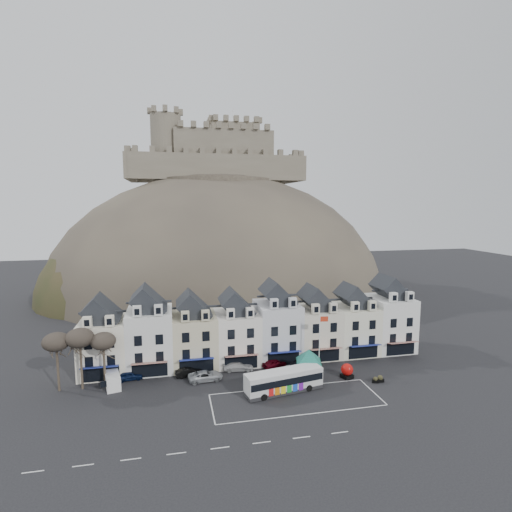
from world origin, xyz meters
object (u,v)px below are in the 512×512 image
Objects in this scene: car_navy at (129,376)px; car_white at (238,366)px; bus at (284,380)px; car_maroon at (275,363)px; bus_shelter at (309,356)px; white_van at (113,380)px; flagpole at (320,340)px; car_silver at (206,376)px; car_charcoal at (303,366)px; car_black at (189,372)px; red_buoy at (347,371)px.

car_white reaches higher than car_navy.
bus is 2.77× the size of car_maroon.
white_van is at bearing -172.01° from bus_shelter.
car_maroon is (21.83, 0.00, 0.04)m from car_navy.
flagpole is at bearing -103.28° from car_navy.
bus reaches higher than car_silver.
car_white is 10.07m from car_charcoal.
bus_shelter is 0.76× the size of flagpole.
bus_shelter is at bearing -114.37° from car_black.
car_navy is 21.83m from car_maroon.
red_buoy is (5.69, -0.75, -2.41)m from bus_shelter.
red_buoy is 0.46× the size of car_white.
car_white is at bearing 110.26° from bus.
car_white is (-9.56, 5.26, -2.83)m from bus_shelter.
bus_shelter is 1.71× the size of car_maroon.
car_navy is 16.00m from car_white.
car_silver is at bearing -139.92° from car_black.
car_white is at bearing -96.38° from car_navy.
white_van is 23.99m from car_maroon.
car_silver is (-14.75, 2.76, -2.82)m from bus_shelter.
car_silver is 1.24× the size of car_charcoal.
car_maroon is (0.89, 8.29, -1.01)m from bus.
car_black is at bearing 171.63° from flagpole.
car_silver is at bearing 120.93° from car_white.
red_buoy is 23.36m from car_black.
car_maroon is at bearing -84.81° from car_white.
car_maroon reaches higher than car_navy.
flagpole is 17.77m from car_silver.
car_charcoal is (17.34, -1.35, -0.01)m from car_black.
car_white is at bearing -69.83° from car_silver.
flagpole is 2.38× the size of car_navy.
bus is 23.96m from white_van.
red_buoy is at bearing -107.28° from car_navy.
flagpole is 2.01× the size of white_van.
white_van reaches higher than car_navy.
car_navy is at bearing -176.42° from bus_shelter.
car_navy is 0.80× the size of car_white.
car_black is at bearing -6.64° from white_van.
car_white is (7.45, 0.53, 0.02)m from car_black.
bus reaches higher than car_navy.
bus is 10.57m from red_buoy.
bus is 9.26m from flagpole.
flagpole is 5.20m from car_charcoal.
car_navy is at bearing 71.41° from car_silver.
flagpole reaches higher than white_van.
car_silver is at bearing 170.24° from red_buoy.
car_maroon is (-6.16, 3.39, -4.48)m from flagpole.
red_buoy is 0.55× the size of car_charcoal.
bus is at bearing -145.14° from flagpole.
red_buoy is at bearing -105.33° from car_silver.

